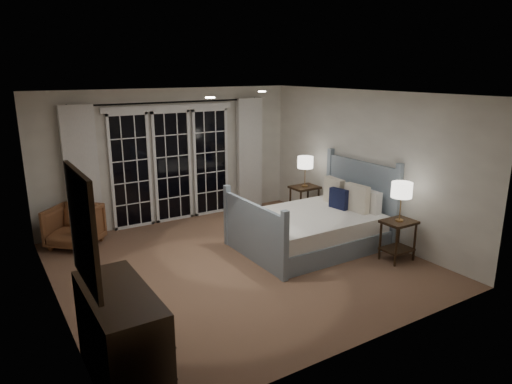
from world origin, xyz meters
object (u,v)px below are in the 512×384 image
lamp_right (305,163)px  dresser (121,337)px  bed (313,226)px  nightstand_left (398,234)px  armchair (74,226)px  nightstand_right (304,198)px  lamp_left (402,190)px

lamp_right → dresser: bearing=-146.6°
lamp_right → bed: bearing=-121.7°
nightstand_left → armchair: 5.15m
bed → nightstand_right: size_ratio=3.38×
nightstand_left → lamp_right: size_ratio=1.09×
armchair → dresser: (-0.31, -3.78, 0.12)m
nightstand_left → dresser: 4.39m
lamp_left → armchair: bearing=141.7°
nightstand_right → nightstand_left: bearing=-90.1°
nightstand_right → lamp_left: lamp_left is taller
bed → armchair: bearing=148.4°
bed → lamp_right: bed is taller
armchair → dresser: bearing=-51.2°
nightstand_left → nightstand_right: size_ratio=0.95×
lamp_left → nightstand_right: bearing=89.9°
bed → nightstand_right: (0.71, 1.15, 0.11)m
nightstand_left → lamp_left: (-0.00, 0.00, 0.69)m
lamp_right → armchair: lamp_right is taller
bed → lamp_right: (0.71, 1.15, 0.79)m
nightstand_left → dresser: dresser is taller
nightstand_left → lamp_left: lamp_left is taller
lamp_right → armchair: bearing=167.4°
bed → nightstand_right: bed is taller
nightstand_right → armchair: (-4.04, 0.90, -0.10)m
lamp_right → nightstand_left: bearing=-90.1°
nightstand_left → lamp_right: lamp_right is taller
lamp_left → armchair: (-4.04, 3.20, -0.76)m
nightstand_left → bed: bearing=121.8°
bed → nightstand_left: 1.35m
nightstand_left → armchair: (-4.04, 3.20, -0.07)m
nightstand_left → dresser: bearing=-172.4°
lamp_right → dresser: lamp_right is taller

